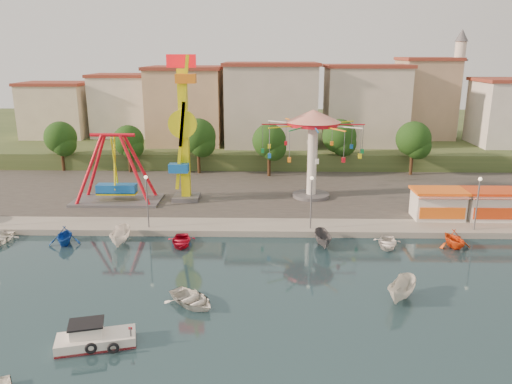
{
  "coord_description": "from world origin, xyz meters",
  "views": [
    {
      "loc": [
        3.65,
        -33.41,
        17.38
      ],
      "look_at": [
        2.62,
        14.0,
        4.0
      ],
      "focal_mm": 35.0,
      "sensor_mm": 36.0,
      "label": 1
    }
  ],
  "objects_px": {
    "wave_swinger": "(313,134)",
    "cabin_motorboat": "(94,339)",
    "pirate_ship_ride": "(115,170)",
    "rowboat_a": "(192,299)",
    "skiff": "(402,290)",
    "kamikaze_tower": "(184,132)"
  },
  "relations": [
    {
      "from": "kamikaze_tower",
      "to": "skiff",
      "type": "bearing_deg",
      "value": -49.94
    },
    {
      "from": "kamikaze_tower",
      "to": "rowboat_a",
      "type": "height_order",
      "value": "kamikaze_tower"
    },
    {
      "from": "skiff",
      "to": "pirate_ship_ride",
      "type": "bearing_deg",
      "value": 173.23
    },
    {
      "from": "wave_swinger",
      "to": "skiff",
      "type": "xyz_separation_m",
      "value": [
        4.52,
        -24.51,
        -7.43
      ]
    },
    {
      "from": "pirate_ship_ride",
      "to": "rowboat_a",
      "type": "height_order",
      "value": "pirate_ship_ride"
    },
    {
      "from": "pirate_ship_ride",
      "to": "skiff",
      "type": "height_order",
      "value": "pirate_ship_ride"
    },
    {
      "from": "kamikaze_tower",
      "to": "skiff",
      "type": "distance_m",
      "value": 30.82
    },
    {
      "from": "kamikaze_tower",
      "to": "skiff",
      "type": "height_order",
      "value": "kamikaze_tower"
    },
    {
      "from": "wave_swinger",
      "to": "cabin_motorboat",
      "type": "distance_m",
      "value": 35.49
    },
    {
      "from": "rowboat_a",
      "to": "pirate_ship_ride",
      "type": "bearing_deg",
      "value": 71.25
    },
    {
      "from": "pirate_ship_ride",
      "to": "rowboat_a",
      "type": "relative_size",
      "value": 2.46
    },
    {
      "from": "pirate_ship_ride",
      "to": "cabin_motorboat",
      "type": "height_order",
      "value": "pirate_ship_ride"
    },
    {
      "from": "rowboat_a",
      "to": "skiff",
      "type": "relative_size",
      "value": 1.02
    },
    {
      "from": "pirate_ship_ride",
      "to": "wave_swinger",
      "type": "bearing_deg",
      "value": 6.31
    },
    {
      "from": "cabin_motorboat",
      "to": "wave_swinger",
      "type": "bearing_deg",
      "value": 48.04
    },
    {
      "from": "wave_swinger",
      "to": "kamikaze_tower",
      "type": "bearing_deg",
      "value": -173.41
    },
    {
      "from": "pirate_ship_ride",
      "to": "rowboat_a",
      "type": "distance_m",
      "value": 26.3
    },
    {
      "from": "skiff",
      "to": "cabin_motorboat",
      "type": "bearing_deg",
      "value": -130.48
    },
    {
      "from": "rowboat_a",
      "to": "skiff",
      "type": "distance_m",
      "value": 15.15
    },
    {
      "from": "pirate_ship_ride",
      "to": "wave_swinger",
      "type": "distance_m",
      "value": 23.04
    },
    {
      "from": "wave_swinger",
      "to": "cabin_motorboat",
      "type": "relative_size",
      "value": 2.32
    },
    {
      "from": "skiff",
      "to": "wave_swinger",
      "type": "bearing_deg",
      "value": 132.76
    }
  ]
}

